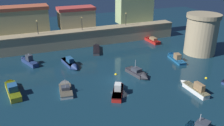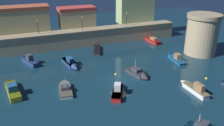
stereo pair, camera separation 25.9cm
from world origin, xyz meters
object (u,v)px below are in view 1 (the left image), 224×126
(quay_lamp_1, at_px, (82,21))
(moored_boat_0, at_px, (65,88))
(moored_boat_6, at_px, (28,60))
(mooring_buoy_0, at_px, (206,78))
(quay_lamp_2, at_px, (126,17))
(moored_boat_12, at_px, (118,89))
(mooring_buoy_1, at_px, (116,74))
(moored_boat_10, at_px, (71,64))
(moored_boat_11, at_px, (193,88))
(fortress_tower, at_px, (201,34))
(moored_boat_13, at_px, (96,49))
(moored_boat_1, at_px, (139,74))
(quay_lamp_0, at_px, (37,25))
(moored_boat_8, at_px, (150,39))
(moored_boat_5, at_px, (174,57))
(moored_boat_9, at_px, (12,88))

(quay_lamp_1, relative_size, moored_boat_0, 0.55)
(moored_boat_6, distance_m, mooring_buoy_0, 32.93)
(quay_lamp_2, height_order, moored_boat_12, quay_lamp_2)
(quay_lamp_2, distance_m, mooring_buoy_1, 21.11)
(moored_boat_10, bearing_deg, quay_lamp_2, 115.04)
(moored_boat_11, bearing_deg, moored_boat_10, 42.77)
(fortress_tower, bearing_deg, moored_boat_13, 153.33)
(quay_lamp_2, height_order, moored_boat_1, quay_lamp_2)
(moored_boat_1, distance_m, mooring_buoy_0, 11.40)
(quay_lamp_2, bearing_deg, moored_boat_10, -145.87)
(moored_boat_13, bearing_deg, quay_lamp_2, -46.20)
(mooring_buoy_1, bearing_deg, mooring_buoy_0, -27.49)
(moored_boat_12, bearing_deg, moored_boat_0, 90.58)
(quay_lamp_0, relative_size, moored_boat_13, 0.44)
(quay_lamp_0, relative_size, moored_boat_10, 0.47)
(moored_boat_1, relative_size, moored_boat_6, 0.89)
(quay_lamp_1, distance_m, quay_lamp_2, 11.07)
(fortress_tower, distance_m, moored_boat_13, 22.71)
(moored_boat_1, height_order, mooring_buoy_1, moored_boat_1)
(quay_lamp_0, relative_size, moored_boat_11, 0.50)
(quay_lamp_2, distance_m, moored_boat_11, 27.88)
(moored_boat_10, xyz_separation_m, moored_boat_12, (4.35, -12.36, 0.04))
(mooring_buoy_0, bearing_deg, quay_lamp_2, 98.38)
(mooring_buoy_0, bearing_deg, moored_boat_1, 153.51)
(moored_boat_10, bearing_deg, moored_boat_8, 101.64)
(moored_boat_11, distance_m, moored_boat_13, 24.30)
(moored_boat_0, distance_m, mooring_buoy_0, 23.53)
(quay_lamp_1, relative_size, moored_boat_12, 0.50)
(moored_boat_11, bearing_deg, moored_boat_13, 18.63)
(moored_boat_0, bearing_deg, mooring_buoy_0, -95.38)
(moored_boat_10, height_order, mooring_buoy_1, moored_boat_10)
(moored_boat_1, bearing_deg, moored_boat_11, 22.35)
(fortress_tower, bearing_deg, quay_lamp_0, 155.58)
(moored_boat_0, distance_m, mooring_buoy_1, 9.57)
(moored_boat_5, distance_m, mooring_buoy_0, 9.38)
(moored_boat_8, relative_size, moored_boat_10, 1.05)
(fortress_tower, bearing_deg, quay_lamp_1, 146.67)
(moored_boat_11, bearing_deg, quay_lamp_1, 19.36)
(quay_lamp_0, relative_size, mooring_buoy_1, 6.62)
(moored_boat_1, distance_m, moored_boat_11, 9.33)
(moored_boat_9, bearing_deg, mooring_buoy_0, -111.78)
(moored_boat_12, height_order, mooring_buoy_0, moored_boat_12)
(mooring_buoy_1, bearing_deg, fortress_tower, 8.81)
(quay_lamp_2, bearing_deg, moored_boat_1, -108.47)
(moored_boat_9, bearing_deg, moored_boat_12, -120.72)
(quay_lamp_2, bearing_deg, quay_lamp_1, 180.00)
(moored_boat_5, relative_size, moored_boat_8, 0.97)
(moored_boat_8, bearing_deg, quay_lamp_1, 78.03)
(quay_lamp_0, distance_m, moored_boat_12, 25.66)
(moored_boat_9, height_order, mooring_buoy_0, moored_boat_9)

